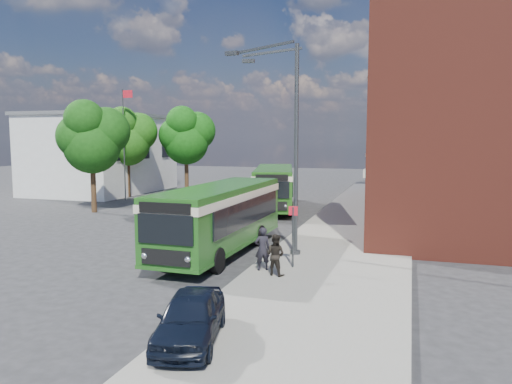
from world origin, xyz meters
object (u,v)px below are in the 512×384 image
(street_lamp, at_px, (288,146))
(bus_front, at_px, (220,213))
(parked_car, at_px, (190,317))
(bus_rear, at_px, (274,184))

(street_lamp, bearing_deg, bus_front, -173.38)
(parked_car, bearing_deg, bus_rear, 86.92)
(street_lamp, relative_size, parked_car, 2.52)
(bus_front, xyz_separation_m, parked_car, (2.95, -9.48, -1.07))
(bus_front, distance_m, bus_rear, 13.76)
(street_lamp, height_order, bus_front, street_lamp)
(bus_rear, xyz_separation_m, parked_car, (4.20, -23.18, -1.07))
(bus_front, height_order, parked_car, bus_front)
(bus_front, bearing_deg, bus_rear, 95.20)
(street_lamp, xyz_separation_m, bus_rear, (-4.23, 13.35, -2.96))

